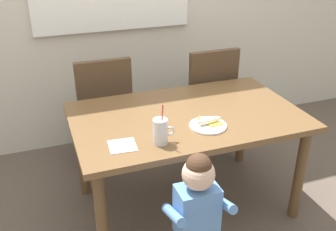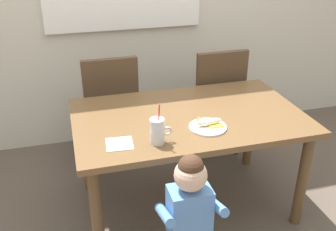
# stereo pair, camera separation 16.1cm
# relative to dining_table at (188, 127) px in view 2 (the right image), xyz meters

# --- Properties ---
(ground_plane) EXTENTS (24.00, 24.00, 0.00)m
(ground_plane) POSITION_rel_dining_table_xyz_m (0.00, 0.00, -0.64)
(ground_plane) COLOR brown
(dining_table) EXTENTS (1.49, 0.92, 0.73)m
(dining_table) POSITION_rel_dining_table_xyz_m (0.00, 0.00, 0.00)
(dining_table) COLOR brown
(dining_table) RESTS_ON ground
(dining_chair_left) EXTENTS (0.44, 0.45, 0.96)m
(dining_chair_left) POSITION_rel_dining_table_xyz_m (-0.42, 0.71, -0.10)
(dining_chair_left) COLOR #4C3826
(dining_chair_left) RESTS_ON ground
(dining_chair_right) EXTENTS (0.44, 0.44, 0.96)m
(dining_chair_right) POSITION_rel_dining_table_xyz_m (0.45, 0.65, -0.10)
(dining_chair_right) COLOR #4C3826
(dining_chair_right) RESTS_ON ground
(toddler_standing) EXTENTS (0.33, 0.24, 0.84)m
(toddler_standing) POSITION_rel_dining_table_xyz_m (-0.20, -0.64, -0.11)
(toddler_standing) COLOR #3F4760
(toddler_standing) RESTS_ON ground
(milk_cup) EXTENTS (0.13, 0.08, 0.25)m
(milk_cup) POSITION_rel_dining_table_xyz_m (-0.28, -0.29, 0.16)
(milk_cup) COLOR silver
(milk_cup) RESTS_ON dining_table
(snack_plate) EXTENTS (0.23, 0.23, 0.01)m
(snack_plate) POSITION_rel_dining_table_xyz_m (0.05, -0.20, 0.10)
(snack_plate) COLOR white
(snack_plate) RESTS_ON dining_table
(peeled_banana) EXTENTS (0.17, 0.11, 0.07)m
(peeled_banana) POSITION_rel_dining_table_xyz_m (0.07, -0.19, 0.12)
(peeled_banana) COLOR #F4EAC6
(peeled_banana) RESTS_ON snack_plate
(paper_napkin) EXTENTS (0.16, 0.16, 0.00)m
(paper_napkin) POSITION_rel_dining_table_xyz_m (-0.50, -0.25, 0.09)
(paper_napkin) COLOR white
(paper_napkin) RESTS_ON dining_table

